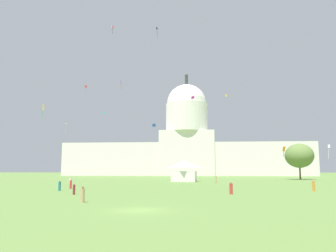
{
  "coord_description": "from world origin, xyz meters",
  "views": [
    {
      "loc": [
        4.52,
        -28.39,
        3.31
      ],
      "look_at": [
        -5.82,
        103.11,
        20.32
      ],
      "focal_mm": 36.38,
      "sensor_mm": 36.0,
      "label": 1
    }
  ],
  "objects": [
    {
      "name": "kite_orange_low",
      "position": [
        25.14,
        52.28,
        7.92
      ],
      "size": [
        0.76,
        0.53,
        2.54
      ],
      "rotation": [
        0.0,
        0.0,
        5.82
      ],
      "color": "orange"
    },
    {
      "name": "person_tan_near_tree_west",
      "position": [
        -6.94,
        6.08,
        0.74
      ],
      "size": [
        0.5,
        0.5,
        1.64
      ],
      "rotation": [
        0.0,
        0.0,
        4.87
      ],
      "color": "tan",
      "rests_on": "ground_plane"
    },
    {
      "name": "kite_gold_low",
      "position": [
        -28.55,
        42.68,
        16.67
      ],
      "size": [
        0.55,
        0.62,
        2.9
      ],
      "rotation": [
        0.0,
        0.0,
        1.7
      ],
      "color": "gold"
    },
    {
      "name": "event_tent",
      "position": [
        1.46,
        68.6,
        2.97
      ],
      "size": [
        7.54,
        6.75,
        5.96
      ],
      "rotation": [
        0.0,
        0.0,
        -0.1
      ],
      "color": "white",
      "rests_on": "ground_plane"
    },
    {
      "name": "kite_blue_low",
      "position": [
        -5.47,
        54.4,
        14.24
      ],
      "size": [
        1.01,
        0.55,
        0.83
      ],
      "rotation": [
        0.0,
        0.0,
        5.2
      ],
      "color": "blue"
    },
    {
      "name": "kite_white_low",
      "position": [
        39.35,
        63.09,
        8.78
      ],
      "size": [
        0.65,
        0.65,
        3.81
      ],
      "rotation": [
        0.0,
        0.0,
        1.54
      ],
      "color": "white"
    },
    {
      "name": "ground_plane",
      "position": [
        0.0,
        0.0,
        0.0
      ],
      "size": [
        800.0,
        800.0,
        0.0
      ],
      "primitive_type": "plane",
      "color": "olive"
    },
    {
      "name": "kite_red_high",
      "position": [
        -38.65,
        101.33,
        36.26
      ],
      "size": [
        1.0,
        0.98,
        3.48
      ],
      "rotation": [
        0.0,
        0.0,
        5.0
      ],
      "color": "red"
    },
    {
      "name": "person_red_mid_center",
      "position": [
        9.41,
        19.22,
        0.76
      ],
      "size": [
        0.63,
        0.63,
        1.68
      ],
      "rotation": [
        0.0,
        0.0,
        0.68
      ],
      "color": "red",
      "rests_on": "ground_plane"
    },
    {
      "name": "kite_white_low_b",
      "position": [
        -35.47,
        72.95,
        16.9
      ],
      "size": [
        1.26,
        1.11,
        3.12
      ],
      "rotation": [
        0.0,
        0.0,
        5.87
      ],
      "color": "white"
    },
    {
      "name": "person_orange_front_center",
      "position": [
        22.87,
        26.72,
        0.83
      ],
      "size": [
        0.5,
        0.5,
        1.79
      ],
      "rotation": [
        0.0,
        0.0,
        2.19
      ],
      "color": "orange",
      "rests_on": "ground_plane"
    },
    {
      "name": "kite_pink_high",
      "position": [
        -23.31,
        81.35,
        52.04
      ],
      "size": [
        1.07,
        1.06,
        2.9
      ],
      "rotation": [
        0.0,
        0.0,
        0.95
      ],
      "color": "pink"
    },
    {
      "name": "kite_violet_high",
      "position": [
        -25.06,
        103.92,
        38.37
      ],
      "size": [
        0.71,
        1.04,
        3.69
      ],
      "rotation": [
        0.0,
        0.0,
        3.74
      ],
      "color": "purple"
    },
    {
      "name": "tree_east_mid",
      "position": [
        40.26,
        91.67,
        8.11
      ],
      "size": [
        13.05,
        13.2,
        12.28
      ],
      "color": "brown",
      "rests_on": "ground_plane"
    },
    {
      "name": "kite_black_high",
      "position": [
        -8.5,
        86.79,
        52.85
      ],
      "size": [
        0.65,
        0.61,
        3.74
      ],
      "rotation": [
        0.0,
        0.0,
        1.27
      ],
      "color": "black"
    },
    {
      "name": "person_maroon_back_left",
      "position": [
        -11.72,
        16.85,
        0.7
      ],
      "size": [
        0.46,
        0.46,
        1.51
      ],
      "rotation": [
        0.0,
        0.0,
        0.83
      ],
      "color": "maroon",
      "rests_on": "ground_plane"
    },
    {
      "name": "person_teal_aisle_center",
      "position": [
        -16.97,
        24.87,
        0.73
      ],
      "size": [
        0.52,
        0.52,
        1.6
      ],
      "rotation": [
        0.0,
        0.0,
        2.74
      ],
      "color": "#1E757A",
      "rests_on": "ground_plane"
    },
    {
      "name": "person_red_back_right",
      "position": [
        -17.41,
        30.92,
        0.77
      ],
      "size": [
        0.53,
        0.53,
        1.67
      ],
      "rotation": [
        0.0,
        0.0,
        0.81
      ],
      "color": "red",
      "rests_on": "ground_plane"
    },
    {
      "name": "kite_turquoise_mid",
      "position": [
        -38.54,
        129.67,
        30.52
      ],
      "size": [
        0.75,
        0.43,
        0.74
      ],
      "rotation": [
        0.0,
        0.0,
        5.05
      ],
      "color": "teal"
    },
    {
      "name": "person_white_near_tent",
      "position": [
        -24.33,
        49.46,
        0.75
      ],
      "size": [
        0.64,
        0.64,
        1.66
      ],
      "rotation": [
        0.0,
        0.0,
        5.75
      ],
      "color": "silver",
      "rests_on": "ground_plane"
    },
    {
      "name": "kite_yellow_high",
      "position": [
        20.18,
        137.99,
        39.72
      ],
      "size": [
        0.87,
        0.81,
        1.1
      ],
      "rotation": [
        0.0,
        0.0,
        4.68
      ],
      "color": "yellow"
    },
    {
      "name": "capitol_building",
      "position": [
        -0.0,
        168.36,
        17.32
      ],
      "size": [
        141.27,
        24.21,
        59.32
      ],
      "color": "silver",
      "rests_on": "ground_plane"
    },
    {
      "name": "person_tan_edge_west",
      "position": [
        9.8,
        58.42,
        0.82
      ],
      "size": [
        0.5,
        0.5,
        1.79
      ],
      "rotation": [
        0.0,
        0.0,
        2.87
      ],
      "color": "tan",
      "rests_on": "ground_plane"
    },
    {
      "name": "kite_magenta_mid",
      "position": [
        4.03,
        85.8,
        27.82
      ],
      "size": [
        1.12,
        1.16,
        3.41
      ],
      "rotation": [
        0.0,
        0.0,
        5.84
      ],
      "color": "#D1339E"
    }
  ]
}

